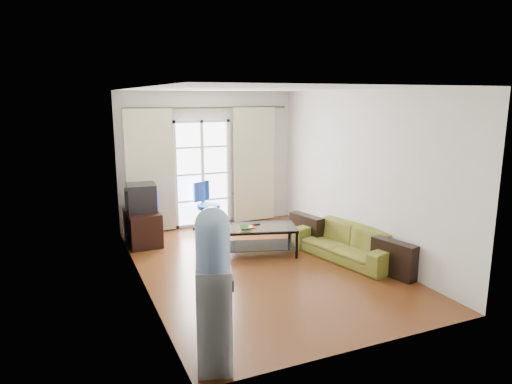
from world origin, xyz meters
The scene contains 20 objects.
floor centered at (0.00, 0.00, 0.00)m, with size 5.20×5.20×0.00m, color brown.
ceiling centered at (0.00, 0.00, 2.70)m, with size 5.20×5.20×0.00m, color white.
wall_back centered at (0.00, 2.60, 1.35)m, with size 3.60×0.02×2.70m, color silver.
wall_front centered at (0.00, -2.60, 1.35)m, with size 3.60×0.02×2.70m, color silver.
wall_left centered at (-1.80, 0.00, 1.35)m, with size 0.02×5.20×2.70m, color silver.
wall_right centered at (1.80, 0.00, 1.35)m, with size 0.02×5.20×2.70m, color silver.
french_door centered at (-0.15, 2.54, 1.07)m, with size 1.16×0.06×2.15m.
curtain_rod centered at (0.00, 2.50, 2.38)m, with size 0.04×0.04×3.30m, color #4C3F2D.
curtain_left centered at (-1.20, 2.48, 1.20)m, with size 0.90×0.07×2.35m, color beige.
curtain_right centered at (0.95, 2.48, 1.20)m, with size 0.90×0.07×2.35m, color beige.
radiator centered at (0.80, 2.50, 0.33)m, with size 0.64×0.12×0.64m, color gray.
sofa centered at (1.40, -0.24, 0.27)m, with size 1.13×1.96×0.54m, color brown.
coffee_table centered at (0.22, 0.52, 0.31)m, with size 1.31×0.97×0.47m.
bowl centered at (-0.08, 0.45, 0.50)m, with size 0.24×0.24×0.05m, color green.
book centered at (-0.06, 0.53, 0.48)m, with size 0.16×0.22×0.02m, color #A43514.
remote centered at (0.17, 0.63, 0.48)m, with size 0.18×0.05×0.02m, color black.
tv_stand centered at (-1.50, 1.82, 0.30)m, with size 0.54×0.81×0.60m, color black.
crt_tv centered at (-1.50, 1.88, 0.84)m, with size 0.57×0.57×0.49m.
task_chair centered at (-0.14, 2.28, 0.28)m, with size 0.84×0.84×0.94m.
water_cooler centered at (-1.53, -2.35, 0.85)m, with size 0.41×0.41×1.62m.
Camera 1 is at (-2.75, -6.15, 2.59)m, focal length 32.00 mm.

